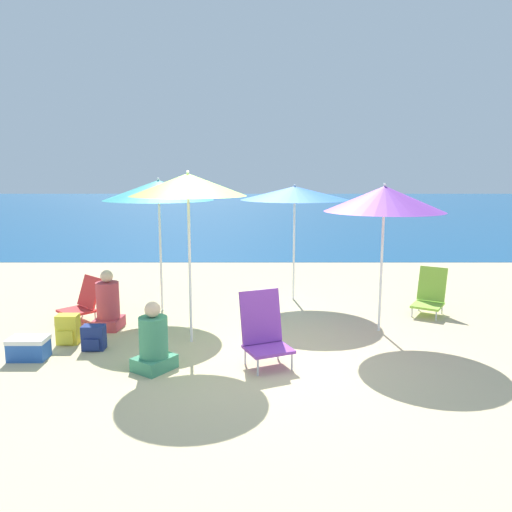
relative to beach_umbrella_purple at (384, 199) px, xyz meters
The scene contains 14 objects.
ground_plane 2.85m from the beach_umbrella_purple, 155.45° to the right, with size 60.00×60.00×0.00m, color #D1BA89.
sea_water 25.65m from the beach_umbrella_purple, 94.32° to the left, with size 60.00×40.00×0.01m.
beach_umbrella_purple is the anchor object (origin of this frame).
beach_umbrella_lime 2.71m from the beach_umbrella_purple, behind, with size 1.52×1.52×2.30m.
beach_umbrella_blue 2.13m from the beach_umbrella_purple, 121.37° to the left, with size 1.91×1.91×2.07m.
beach_umbrella_teal 3.51m from the beach_umbrella_purple, 162.17° to the left, with size 1.77×1.77×2.19m.
beach_chair_purple 2.58m from the beach_umbrella_purple, 143.65° to the right, with size 0.68×0.68×0.88m.
beach_chair_lime 2.10m from the beach_umbrella_purple, 40.98° to the left, with size 0.69×0.75×0.74m.
beach_chair_red 4.77m from the beach_umbrella_purple, behind, with size 0.73×0.73×0.67m.
person_seated_near 3.66m from the beach_umbrella_purple, 154.16° to the right, with size 0.55×0.56×0.82m.
person_seated_far 4.25m from the beach_umbrella_purple, behind, with size 0.40×0.46×0.88m.
backpack_navy 4.33m from the beach_umbrella_purple, 168.78° to the right, with size 0.28×0.21×0.32m.
backpack_yellow 4.66m from the beach_umbrella_purple, behind, with size 0.28×0.22×0.40m.
cooler_box 5.04m from the beach_umbrella_purple, 166.49° to the right, with size 0.46×0.30×0.27m.
Camera 1 is at (0.14, -6.08, 2.28)m, focal length 35.00 mm.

